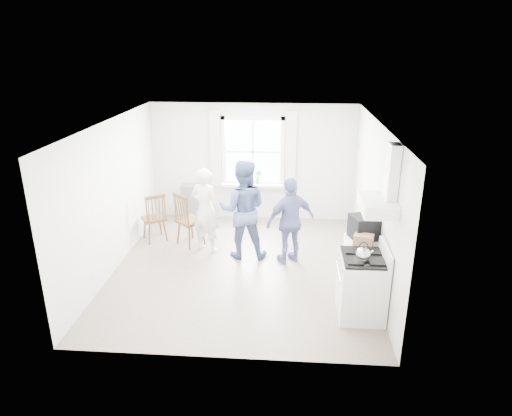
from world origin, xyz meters
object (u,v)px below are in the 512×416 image
at_px(windsor_chair_b, 185,214).
at_px(person_mid, 243,210).
at_px(gas_stove, 362,285).
at_px(person_right, 291,221).
at_px(low_cabinet, 360,266).
at_px(person_left, 205,210).
at_px(stereo_stack, 365,227).
at_px(windsor_chair_a, 155,213).

height_order(windsor_chair_b, person_mid, person_mid).
relative_size(gas_stove, person_mid, 0.60).
bearing_deg(person_right, low_cabinet, 110.91).
height_order(low_cabinet, person_left, person_left).
height_order(stereo_stack, windsor_chair_b, stereo_stack).
bearing_deg(person_mid, gas_stove, 133.85).
height_order(gas_stove, person_mid, person_mid).
bearing_deg(stereo_stack, gas_stove, -97.44).
xyz_separation_m(gas_stove, windsor_chair_a, (-3.75, 2.35, 0.14)).
bearing_deg(gas_stove, stereo_stack, 82.56).
bearing_deg(windsor_chair_a, person_right, -14.32).
distance_m(windsor_chair_b, person_right, 2.13).
distance_m(gas_stove, windsor_chair_a, 4.43).
bearing_deg(person_right, windsor_chair_b, -43.14).
distance_m(stereo_stack, windsor_chair_b, 3.54).
relative_size(stereo_stack, person_right, 0.32).
bearing_deg(gas_stove, person_left, 143.02).
distance_m(low_cabinet, stereo_stack, 0.64).
bearing_deg(low_cabinet, windsor_chair_a, 156.66).
bearing_deg(low_cabinet, windsor_chair_b, 154.88).
height_order(windsor_chair_b, person_right, person_right).
xyz_separation_m(low_cabinet, stereo_stack, (0.03, 0.08, 0.64)).
distance_m(low_cabinet, windsor_chair_a, 4.16).
distance_m(windsor_chair_a, person_mid, 1.91).
bearing_deg(windsor_chair_a, low_cabinet, -23.34).
relative_size(low_cabinet, person_left, 0.54).
bearing_deg(windsor_chair_b, windsor_chair_a, 166.26).
bearing_deg(gas_stove, person_right, 122.49).
bearing_deg(low_cabinet, stereo_stack, 67.84).
distance_m(stereo_stack, person_right, 1.48).
bearing_deg(low_cabinet, person_right, 139.56).
xyz_separation_m(windsor_chair_b, person_left, (0.45, -0.18, 0.16)).
height_order(gas_stove, person_left, person_left).
xyz_separation_m(stereo_stack, person_right, (-1.16, 0.88, -0.28)).
bearing_deg(person_right, windsor_chair_a, -42.97).
bearing_deg(stereo_stack, windsor_chair_a, 157.84).
height_order(gas_stove, windsor_chair_b, gas_stove).
bearing_deg(gas_stove, windsor_chair_b, 144.85).
bearing_deg(windsor_chair_b, person_left, -22.42).
height_order(gas_stove, windsor_chair_a, gas_stove).
bearing_deg(person_right, person_mid, -40.32).
relative_size(low_cabinet, person_mid, 0.48).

